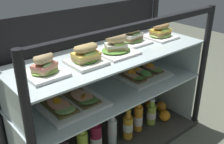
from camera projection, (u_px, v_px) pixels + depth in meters
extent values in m
cube|color=#393732|center=(112.00, 142.00, 1.76)|extent=(1.26, 0.49, 0.04)
cylinder|color=black|center=(202.00, 71.00, 1.79)|extent=(0.04, 0.04, 0.87)
cylinder|color=black|center=(153.00, 53.00, 2.10)|extent=(0.04, 0.04, 0.87)
cube|color=black|center=(142.00, 25.00, 1.26)|extent=(1.22, 0.03, 0.03)
cube|color=black|center=(89.00, 71.00, 1.75)|extent=(1.18, 0.01, 0.84)
cube|color=silver|center=(171.00, 88.00, 2.02)|extent=(0.01, 0.41, 0.36)
cube|color=silver|center=(112.00, 91.00, 1.60)|extent=(1.20, 0.43, 0.01)
cube|color=silver|center=(14.00, 108.00, 1.21)|extent=(0.01, 0.41, 0.23)
cube|color=silver|center=(175.00, 51.00, 1.90)|extent=(0.01, 0.41, 0.23)
cube|color=silver|center=(112.00, 54.00, 1.50)|extent=(1.20, 0.43, 0.01)
cube|color=white|center=(45.00, 74.00, 1.23)|extent=(0.18, 0.18, 0.02)
ellipsoid|color=#79AC42|center=(45.00, 71.00, 1.22)|extent=(0.13, 0.11, 0.01)
cube|color=#E3BF84|center=(45.00, 69.00, 1.21)|extent=(0.12, 0.11, 0.02)
cube|color=tan|center=(44.00, 65.00, 1.21)|extent=(0.13, 0.11, 0.02)
ellipsoid|color=#8EB868|center=(47.00, 65.00, 1.18)|extent=(0.07, 0.05, 0.02)
ellipsoid|color=tan|center=(43.00, 58.00, 1.19)|extent=(0.13, 0.11, 0.06)
cube|color=white|center=(86.00, 62.00, 1.35)|extent=(0.18, 0.18, 0.02)
ellipsoid|color=#4E8D30|center=(86.00, 60.00, 1.34)|extent=(0.13, 0.11, 0.01)
cube|color=tan|center=(86.00, 57.00, 1.34)|extent=(0.13, 0.09, 0.02)
cube|color=#F6CB56|center=(86.00, 54.00, 1.33)|extent=(0.13, 0.09, 0.02)
ellipsoid|color=#8EBA54|center=(90.00, 54.00, 1.30)|extent=(0.08, 0.03, 0.01)
ellipsoid|color=tan|center=(86.00, 48.00, 1.32)|extent=(0.13, 0.09, 0.05)
cube|color=white|center=(116.00, 52.00, 1.49)|extent=(0.21, 0.21, 0.01)
ellipsoid|color=#578C33|center=(116.00, 50.00, 1.48)|extent=(0.17, 0.14, 0.02)
cube|color=#D8B87A|center=(116.00, 48.00, 1.48)|extent=(0.14, 0.12, 0.02)
cube|color=silver|center=(116.00, 45.00, 1.47)|extent=(0.14, 0.12, 0.02)
ellipsoid|color=#97C650|center=(120.00, 44.00, 1.44)|extent=(0.07, 0.06, 0.02)
ellipsoid|color=tan|center=(116.00, 38.00, 1.46)|extent=(0.14, 0.12, 0.06)
cube|color=white|center=(132.00, 42.00, 1.66)|extent=(0.19, 0.19, 0.01)
ellipsoid|color=#72994F|center=(132.00, 40.00, 1.65)|extent=(0.15, 0.13, 0.01)
cube|color=olive|center=(132.00, 38.00, 1.65)|extent=(0.13, 0.09, 0.02)
cube|color=silver|center=(132.00, 35.00, 1.64)|extent=(0.14, 0.09, 0.02)
ellipsoid|color=#628C49|center=(136.00, 34.00, 1.61)|extent=(0.08, 0.03, 0.01)
ellipsoid|color=brown|center=(132.00, 29.00, 1.63)|extent=(0.14, 0.09, 0.05)
cube|color=white|center=(160.00, 37.00, 1.75)|extent=(0.19, 0.19, 0.01)
ellipsoid|color=#8CBC5C|center=(160.00, 35.00, 1.75)|extent=(0.16, 0.13, 0.02)
cube|color=tan|center=(160.00, 33.00, 1.74)|extent=(0.13, 0.09, 0.02)
cube|color=yellow|center=(161.00, 30.00, 1.73)|extent=(0.13, 0.09, 0.01)
ellipsoid|color=#97C652|center=(165.00, 30.00, 1.70)|extent=(0.08, 0.03, 0.02)
ellipsoid|color=#9F7846|center=(161.00, 26.00, 1.72)|extent=(0.14, 0.09, 0.05)
cube|color=white|center=(73.00, 105.00, 1.43)|extent=(0.34, 0.28, 0.02)
cube|color=brown|center=(59.00, 106.00, 1.39)|extent=(0.12, 0.22, 0.01)
ellipsoid|color=#98C36C|center=(65.00, 109.00, 1.34)|extent=(0.11, 0.12, 0.03)
ellipsoid|color=#F29E7E|center=(59.00, 104.00, 1.39)|extent=(0.10, 0.18, 0.02)
cylinder|color=orange|center=(57.00, 101.00, 1.39)|extent=(0.05, 0.05, 0.02)
cube|color=brown|center=(82.00, 98.00, 1.47)|extent=(0.12, 0.22, 0.01)
ellipsoid|color=#5E8B3F|center=(89.00, 101.00, 1.42)|extent=(0.12, 0.12, 0.04)
ellipsoid|color=#E7A488|center=(82.00, 96.00, 1.47)|extent=(0.10, 0.17, 0.02)
cylinder|color=orange|center=(83.00, 96.00, 1.44)|extent=(0.05, 0.05, 0.03)
cube|color=white|center=(142.00, 75.00, 1.78)|extent=(0.34, 0.28, 0.01)
cube|color=brown|center=(132.00, 77.00, 1.72)|extent=(0.08, 0.19, 0.01)
ellipsoid|color=#568536|center=(139.00, 78.00, 1.67)|extent=(0.07, 0.10, 0.04)
ellipsoid|color=#E5A180|center=(132.00, 75.00, 1.71)|extent=(0.07, 0.15, 0.01)
cylinder|color=orange|center=(132.00, 72.00, 1.72)|extent=(0.07, 0.07, 0.03)
cube|color=brown|center=(138.00, 72.00, 1.79)|extent=(0.08, 0.21, 0.01)
ellipsoid|color=#62AC50|center=(145.00, 73.00, 1.74)|extent=(0.09, 0.12, 0.02)
ellipsoid|color=#E3AA8C|center=(139.00, 70.00, 1.78)|extent=(0.07, 0.17, 0.01)
cylinder|color=orange|center=(137.00, 69.00, 1.77)|extent=(0.05, 0.05, 0.01)
cube|color=brown|center=(149.00, 69.00, 1.84)|extent=(0.08, 0.20, 0.01)
ellipsoid|color=#7DB24A|center=(156.00, 70.00, 1.79)|extent=(0.08, 0.11, 0.03)
ellipsoid|color=#E69780|center=(149.00, 67.00, 1.83)|extent=(0.07, 0.16, 0.02)
cylinder|color=orange|center=(150.00, 66.00, 1.82)|extent=(0.06, 0.06, 0.02)
cylinder|color=black|center=(65.00, 142.00, 1.42)|extent=(0.04, 0.04, 0.01)
cylinder|color=#BFCC4A|center=(82.00, 130.00, 1.51)|extent=(0.04, 0.04, 0.03)
cylinder|color=#2D6DAF|center=(82.00, 127.00, 1.50)|extent=(0.04, 0.04, 0.01)
cylinder|color=maroon|center=(96.00, 138.00, 1.63)|extent=(0.07, 0.07, 0.18)
cylinder|color=white|center=(96.00, 141.00, 1.64)|extent=(0.07, 0.07, 0.06)
cylinder|color=maroon|center=(96.00, 123.00, 1.58)|extent=(0.03, 0.03, 0.04)
cylinder|color=black|center=(95.00, 120.00, 1.57)|extent=(0.04, 0.04, 0.01)
cylinder|color=white|center=(112.00, 132.00, 1.68)|extent=(0.06, 0.06, 0.18)
cylinder|color=silver|center=(112.00, 131.00, 1.68)|extent=(0.06, 0.06, 0.06)
cylinder|color=white|center=(112.00, 118.00, 1.64)|extent=(0.03, 0.03, 0.03)
cylinder|color=white|center=(112.00, 115.00, 1.63)|extent=(0.03, 0.03, 0.01)
cylinder|color=gold|center=(128.00, 127.00, 1.75)|extent=(0.06, 0.06, 0.16)
cylinder|color=silver|center=(128.00, 127.00, 1.74)|extent=(0.07, 0.07, 0.05)
cylinder|color=gold|center=(128.00, 114.00, 1.70)|extent=(0.03, 0.03, 0.05)
cylinder|color=gold|center=(128.00, 110.00, 1.69)|extent=(0.03, 0.03, 0.01)
cylinder|color=orange|center=(138.00, 118.00, 1.82)|extent=(0.06, 0.06, 0.18)
cylinder|color=white|center=(138.00, 120.00, 1.82)|extent=(0.06, 0.06, 0.07)
cylinder|color=orange|center=(139.00, 104.00, 1.77)|extent=(0.03, 0.03, 0.04)
cylinder|color=#3171B8|center=(139.00, 100.00, 1.76)|extent=(0.04, 0.04, 0.01)
cylinder|color=#B7CA46|center=(151.00, 115.00, 1.90)|extent=(0.06, 0.06, 0.14)
cylinder|color=white|center=(151.00, 114.00, 1.90)|extent=(0.07, 0.07, 0.05)
cylinder|color=#AED04E|center=(152.00, 103.00, 1.86)|extent=(0.03, 0.03, 0.04)
cylinder|color=silver|center=(152.00, 100.00, 1.85)|extent=(0.04, 0.04, 0.02)
sphere|color=orange|center=(165.00, 116.00, 1.94)|extent=(0.08, 0.08, 0.08)
sphere|color=orange|center=(161.00, 107.00, 2.05)|extent=(0.08, 0.08, 0.08)
sphere|color=orange|center=(150.00, 104.00, 2.08)|extent=(0.08, 0.08, 0.08)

